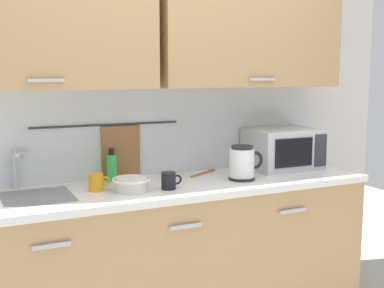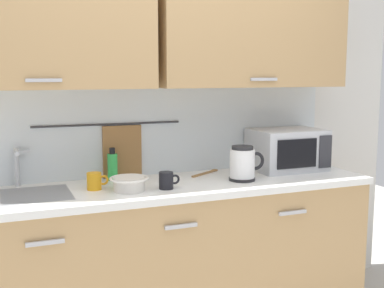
{
  "view_description": "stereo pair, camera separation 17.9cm",
  "coord_description": "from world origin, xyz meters",
  "px_view_note": "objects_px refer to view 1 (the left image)",
  "views": [
    {
      "loc": [
        -1.04,
        -2.27,
        1.53
      ],
      "look_at": [
        0.2,
        0.33,
        1.12
      ],
      "focal_mm": 46.0,
      "sensor_mm": 36.0,
      "label": 1
    },
    {
      "loc": [
        -0.87,
        -2.34,
        1.53
      ],
      "look_at": [
        0.2,
        0.33,
        1.12
      ],
      "focal_mm": 46.0,
      "sensor_mm": 36.0,
      "label": 2
    }
  ],
  "objects_px": {
    "microwave": "(283,149)",
    "electric_kettle": "(242,163)",
    "dish_soap_bottle": "(112,167)",
    "mug_by_kettle": "(169,181)",
    "wooden_spoon": "(206,172)",
    "mixing_bowl": "(132,184)",
    "mug_near_sink": "(96,182)"
  },
  "relations": [
    {
      "from": "mixing_bowl",
      "to": "dish_soap_bottle",
      "type": "bearing_deg",
      "value": 94.03
    },
    {
      "from": "microwave",
      "to": "mug_by_kettle",
      "type": "height_order",
      "value": "microwave"
    },
    {
      "from": "electric_kettle",
      "to": "mixing_bowl",
      "type": "relative_size",
      "value": 1.06
    },
    {
      "from": "microwave",
      "to": "wooden_spoon",
      "type": "height_order",
      "value": "microwave"
    },
    {
      "from": "microwave",
      "to": "dish_soap_bottle",
      "type": "height_order",
      "value": "microwave"
    },
    {
      "from": "dish_soap_bottle",
      "to": "electric_kettle",
      "type": "bearing_deg",
      "value": -22.23
    },
    {
      "from": "wooden_spoon",
      "to": "mixing_bowl",
      "type": "bearing_deg",
      "value": -154.59
    },
    {
      "from": "mug_by_kettle",
      "to": "electric_kettle",
      "type": "bearing_deg",
      "value": 4.5
    },
    {
      "from": "dish_soap_bottle",
      "to": "mug_near_sink",
      "type": "relative_size",
      "value": 1.63
    },
    {
      "from": "microwave",
      "to": "mug_by_kettle",
      "type": "relative_size",
      "value": 3.83
    },
    {
      "from": "dish_soap_bottle",
      "to": "mixing_bowl",
      "type": "xyz_separation_m",
      "value": [
        0.02,
        -0.3,
        -0.04
      ]
    },
    {
      "from": "mug_near_sink",
      "to": "mug_by_kettle",
      "type": "height_order",
      "value": "same"
    },
    {
      "from": "mixing_bowl",
      "to": "mug_by_kettle",
      "type": "relative_size",
      "value": 1.78
    },
    {
      "from": "electric_kettle",
      "to": "wooden_spoon",
      "type": "height_order",
      "value": "electric_kettle"
    },
    {
      "from": "electric_kettle",
      "to": "mug_by_kettle",
      "type": "distance_m",
      "value": 0.5
    },
    {
      "from": "electric_kettle",
      "to": "mug_near_sink",
      "type": "distance_m",
      "value": 0.87
    },
    {
      "from": "mug_by_kettle",
      "to": "wooden_spoon",
      "type": "distance_m",
      "value": 0.5
    },
    {
      "from": "microwave",
      "to": "mixing_bowl",
      "type": "relative_size",
      "value": 2.15
    },
    {
      "from": "microwave",
      "to": "electric_kettle",
      "type": "xyz_separation_m",
      "value": [
        -0.43,
        -0.19,
        -0.03
      ]
    },
    {
      "from": "electric_kettle",
      "to": "dish_soap_bottle",
      "type": "xyz_separation_m",
      "value": [
        -0.72,
        0.29,
        -0.01
      ]
    },
    {
      "from": "electric_kettle",
      "to": "wooden_spoon",
      "type": "distance_m",
      "value": 0.31
    },
    {
      "from": "microwave",
      "to": "electric_kettle",
      "type": "relative_size",
      "value": 2.03
    },
    {
      "from": "electric_kettle",
      "to": "mug_by_kettle",
      "type": "bearing_deg",
      "value": -175.5
    },
    {
      "from": "wooden_spoon",
      "to": "mug_by_kettle",
      "type": "bearing_deg",
      "value": -141.24
    },
    {
      "from": "dish_soap_bottle",
      "to": "wooden_spoon",
      "type": "height_order",
      "value": "dish_soap_bottle"
    },
    {
      "from": "mug_by_kettle",
      "to": "mug_near_sink",
      "type": "bearing_deg",
      "value": 160.94
    },
    {
      "from": "microwave",
      "to": "mug_by_kettle",
      "type": "bearing_deg",
      "value": -166.13
    },
    {
      "from": "wooden_spoon",
      "to": "microwave",
      "type": "bearing_deg",
      "value": -9.04
    },
    {
      "from": "electric_kettle",
      "to": "wooden_spoon",
      "type": "xyz_separation_m",
      "value": [
        -0.11,
        0.27,
        -0.1
      ]
    },
    {
      "from": "dish_soap_bottle",
      "to": "mixing_bowl",
      "type": "height_order",
      "value": "dish_soap_bottle"
    },
    {
      "from": "microwave",
      "to": "mug_near_sink",
      "type": "relative_size",
      "value": 3.83
    },
    {
      "from": "mixing_bowl",
      "to": "mug_by_kettle",
      "type": "bearing_deg",
      "value": -8.31
    }
  ]
}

